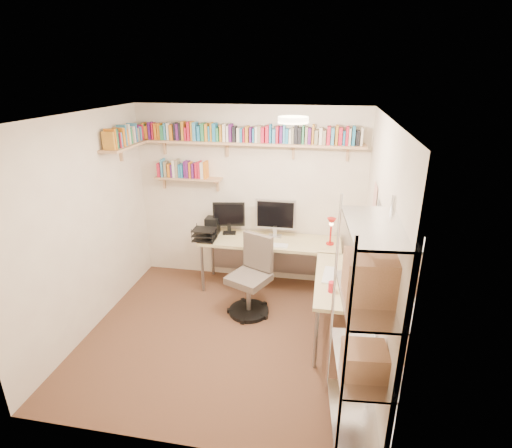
{
  "coord_description": "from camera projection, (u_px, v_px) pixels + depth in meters",
  "views": [
    {
      "loc": [
        1.06,
        -3.78,
        2.9
      ],
      "look_at": [
        0.27,
        0.55,
        1.21
      ],
      "focal_mm": 28.0,
      "sensor_mm": 36.0,
      "label": 1
    }
  ],
  "objects": [
    {
      "name": "ground",
      "position": [
        225.0,
        335.0,
        4.69
      ],
      "size": [
        3.2,
        3.2,
        0.0
      ],
      "primitive_type": "plane",
      "color": "#4E3621",
      "rests_on": "ground"
    },
    {
      "name": "room_shell",
      "position": [
        222.0,
        211.0,
        4.14
      ],
      "size": [
        3.24,
        3.04,
        2.52
      ],
      "color": "beige",
      "rests_on": "ground"
    },
    {
      "name": "wall_shelves",
      "position": [
        215.0,
        143.0,
        5.23
      ],
      "size": [
        3.12,
        1.09,
        0.8
      ],
      "color": "tan",
      "rests_on": "ground"
    },
    {
      "name": "corner_desk",
      "position": [
        278.0,
        249.0,
        5.21
      ],
      "size": [
        2.29,
        1.89,
        1.29
      ],
      "color": "beige",
      "rests_on": "ground"
    },
    {
      "name": "office_chair",
      "position": [
        251.0,
        281.0,
        5.02
      ],
      "size": [
        0.6,
        0.6,
        1.02
      ],
      "rotation": [
        0.0,
        0.0,
        -0.43
      ],
      "color": "black",
      "rests_on": "ground"
    },
    {
      "name": "wire_rack",
      "position": [
        367.0,
        314.0,
        3.0
      ],
      "size": [
        0.5,
        0.9,
        2.0
      ],
      "rotation": [
        0.0,
        0.0,
        0.09
      ],
      "color": "silver",
      "rests_on": "ground"
    }
  ]
}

